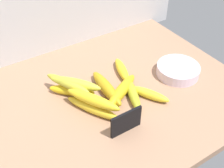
# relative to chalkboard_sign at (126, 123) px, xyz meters

# --- Properties ---
(counter_top) EXTENTS (1.10, 0.76, 0.03)m
(counter_top) POSITION_rel_chalkboard_sign_xyz_m (0.00, 0.17, -0.05)
(counter_top) COLOR #A2785C
(counter_top) RESTS_ON ground
(chalkboard_sign) EXTENTS (0.11, 0.02, 0.08)m
(chalkboard_sign) POSITION_rel_chalkboard_sign_xyz_m (0.00, 0.00, 0.00)
(chalkboard_sign) COLOR black
(chalkboard_sign) RESTS_ON counter_top
(fruit_bowl) EXTENTS (0.17, 0.17, 0.04)m
(fruit_bowl) POSITION_rel_chalkboard_sign_xyz_m (0.34, 0.13, -0.02)
(fruit_bowl) COLOR silver
(fruit_bowl) RESTS_ON counter_top
(banana_0) EXTENTS (0.20, 0.14, 0.04)m
(banana_0) POSITION_rel_chalkboard_sign_xyz_m (0.08, 0.15, -0.02)
(banana_0) COLOR gold
(banana_0) RESTS_ON counter_top
(banana_1) EXTENTS (0.15, 0.14, 0.04)m
(banana_1) POSITION_rel_chalkboard_sign_xyz_m (-0.07, 0.25, -0.02)
(banana_1) COLOR yellow
(banana_1) RESTS_ON counter_top
(banana_2) EXTENTS (0.13, 0.20, 0.04)m
(banana_2) POSITION_rel_chalkboard_sign_xyz_m (-0.05, 0.13, -0.02)
(banana_2) COLOR yellow
(banana_2) RESTS_ON counter_top
(banana_3) EXTENTS (0.06, 0.21, 0.04)m
(banana_3) POSITION_rel_chalkboard_sign_xyz_m (0.04, 0.19, -0.02)
(banana_3) COLOR #BD9719
(banana_3) RESTS_ON counter_top
(banana_4) EXTENTS (0.10, 0.15, 0.03)m
(banana_4) POSITION_rel_chalkboard_sign_xyz_m (0.16, 0.08, -0.02)
(banana_4) COLOR yellow
(banana_4) RESTS_ON counter_top
(banana_5) EXTENTS (0.08, 0.16, 0.04)m
(banana_5) POSITION_rel_chalkboard_sign_xyz_m (0.16, 0.25, -0.02)
(banana_5) COLOR yellow
(banana_5) RESTS_ON counter_top
(banana_6) EXTENTS (0.10, 0.19, 0.03)m
(banana_6) POSITION_rel_chalkboard_sign_xyz_m (0.11, 0.12, -0.02)
(banana_6) COLOR #ABB028
(banana_6) RESTS_ON counter_top
(banana_7) EXTENTS (0.15, 0.17, 0.04)m
(banana_7) POSITION_rel_chalkboard_sign_xyz_m (-0.06, 0.23, 0.02)
(banana_7) COLOR gold
(banana_7) RESTS_ON banana_1
(banana_8) EXTENTS (0.13, 0.19, 0.04)m
(banana_8) POSITION_rel_chalkboard_sign_xyz_m (-0.04, 0.13, 0.02)
(banana_8) COLOR yellow
(banana_8) RESTS_ON banana_2
(banana_9) EXTENTS (0.11, 0.19, 0.03)m
(banana_9) POSITION_rel_chalkboard_sign_xyz_m (-0.08, 0.25, 0.01)
(banana_9) COLOR gold
(banana_9) RESTS_ON banana_1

